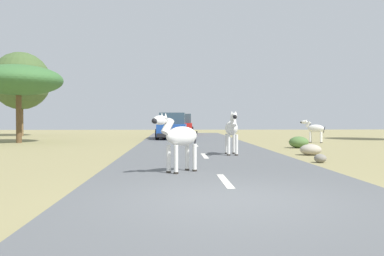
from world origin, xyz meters
name	(u,v)px	position (x,y,z in m)	size (l,w,h in m)	color
ground_plane	(232,202)	(0.00, 0.00, 0.00)	(90.00, 90.00, 0.00)	#8E8456
road	(239,200)	(0.13, 0.00, 0.03)	(6.00, 64.00, 0.05)	#56595B
lane_markings	(250,212)	(0.13, -1.00, 0.05)	(0.16, 56.00, 0.01)	silver
zebra_0	(232,129)	(1.17, 8.40, 1.02)	(0.47, 1.73, 1.63)	silver
zebra_1	(179,137)	(-0.83, 3.46, 0.94)	(1.26, 1.26, 1.49)	silver
zebra_2	(314,129)	(7.19, 16.83, 0.81)	(1.30, 0.93, 1.36)	silver
car_0	(181,125)	(-0.39, 27.81, 0.85)	(2.10, 4.38, 1.74)	red
car_1	(172,127)	(-1.07, 20.96, 0.85)	(2.19, 4.42, 1.74)	#1E479E
tree_1	(21,81)	(-13.19, 26.82, 4.40)	(4.58, 4.58, 6.70)	brown
tree_2	(18,80)	(-9.88, 17.31, 3.59)	(4.96, 4.96, 4.47)	brown
bush_0	(299,142)	(4.96, 12.53, 0.28)	(0.92, 0.83, 0.55)	#4C7038
rock_0	(320,158)	(3.67, 6.03, 0.14)	(0.39, 0.40, 0.28)	gray
rock_1	(311,150)	(4.26, 8.71, 0.21)	(0.82, 0.70, 0.42)	#A89E8C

